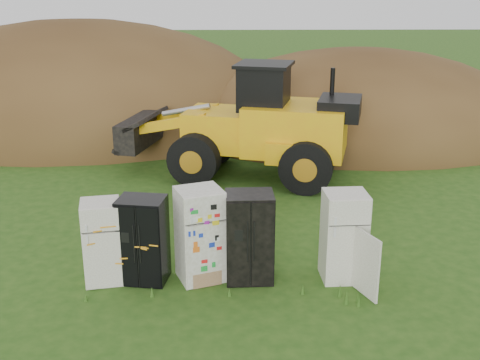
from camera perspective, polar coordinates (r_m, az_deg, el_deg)
The scene contains 9 objects.
ground at distance 12.42m, azimuth -1.28°, elevation -9.30°, with size 120.00×120.00×0.00m, color #234B14.
fridge_leftmost at distance 12.29m, azimuth -12.91°, elevation -5.73°, with size 0.75×0.72×1.69m, color white, non-canonical shape.
fridge_black_side at distance 12.15m, azimuth -9.17°, elevation -5.63°, with size 0.91×0.72×1.75m, color black, non-canonical shape.
fridge_sticker at distance 12.04m, azimuth -3.82°, elevation -5.19°, with size 0.86×0.79×1.92m, color white, non-canonical shape.
fridge_dark_mid at distance 12.02m, azimuth 0.90°, elevation -5.43°, with size 0.94×0.76×1.83m, color black, non-canonical shape.
fridge_open_door at distance 12.23m, azimuth 9.82°, elevation -5.28°, with size 0.83×0.77×1.83m, color white, non-canonical shape.
wheel_loader at distance 18.18m, azimuth -0.45°, elevation 5.71°, with size 7.17×2.91×3.47m, color orange, non-canonical shape.
dirt_mound_right at distance 24.28m, azimuth 10.93°, elevation 4.50°, with size 13.84×10.15×6.55m, color #452C16.
dirt_mound_left at distance 26.50m, azimuth -14.75°, elevation 5.41°, with size 17.33×13.00×8.46m, color #452C16.
Camera 1 is at (0.09, -10.96, 5.84)m, focal length 45.00 mm.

